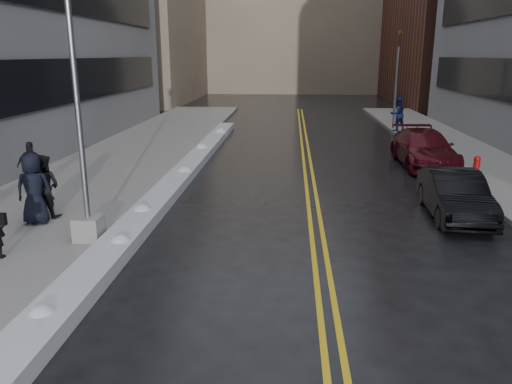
% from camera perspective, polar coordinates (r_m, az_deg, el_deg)
% --- Properties ---
extents(ground, '(160.00, 160.00, 0.00)m').
position_cam_1_polar(ground, '(10.78, -5.78, -10.35)').
color(ground, black).
rests_on(ground, ground).
extents(sidewalk_west, '(5.50, 50.00, 0.15)m').
position_cam_1_polar(sidewalk_west, '(21.44, -16.56, 2.41)').
color(sidewalk_west, gray).
rests_on(sidewalk_west, ground).
extents(sidewalk_east, '(4.00, 50.00, 0.15)m').
position_cam_1_polar(sidewalk_east, '(21.72, 26.27, 1.60)').
color(sidewalk_east, gray).
rests_on(sidewalk_east, ground).
extents(lane_line_left, '(0.12, 50.00, 0.01)m').
position_cam_1_polar(lane_line_left, '(20.11, 5.64, 1.94)').
color(lane_line_left, gold).
rests_on(lane_line_left, ground).
extents(lane_line_right, '(0.12, 50.00, 0.01)m').
position_cam_1_polar(lane_line_right, '(20.12, 6.50, 1.92)').
color(lane_line_right, gold).
rests_on(lane_line_right, ground).
extents(snow_ridge, '(0.90, 30.00, 0.34)m').
position_cam_1_polar(snow_ridge, '(18.60, -9.14, 1.23)').
color(snow_ridge, silver).
rests_on(snow_ridge, ground).
extents(building_west_far, '(14.00, 22.00, 18.00)m').
position_cam_1_polar(building_west_far, '(56.42, -14.64, 19.38)').
color(building_west_far, gray).
rests_on(building_west_far, ground).
extents(building_far, '(36.00, 16.00, 22.00)m').
position_cam_1_polar(building_far, '(69.84, 4.50, 20.60)').
color(building_far, gray).
rests_on(building_far, ground).
extents(lamppost, '(0.65, 0.65, 7.62)m').
position_cam_1_polar(lamppost, '(12.79, -19.35, 4.93)').
color(lamppost, gray).
rests_on(lamppost, sidewalk_west).
extents(fire_hydrant, '(0.26, 0.26, 0.73)m').
position_cam_1_polar(fire_hydrant, '(21.26, 23.92, 2.92)').
color(fire_hydrant, maroon).
rests_on(fire_hydrant, sidewalk_east).
extents(traffic_signal, '(0.16, 0.20, 6.00)m').
position_cam_1_polar(traffic_signal, '(34.25, 15.79, 12.76)').
color(traffic_signal, gray).
rests_on(traffic_signal, sidewalk_east).
extents(pedestrian_b, '(0.99, 0.84, 1.81)m').
position_cam_1_polar(pedestrian_b, '(15.43, -23.00, 0.64)').
color(pedestrian_b, black).
rests_on(pedestrian_b, sidewalk_west).
extents(pedestrian_c, '(1.04, 0.75, 1.96)m').
position_cam_1_polar(pedestrian_c, '(14.91, -24.05, 0.32)').
color(pedestrian_c, black).
rests_on(pedestrian_c, sidewalk_west).
extents(pedestrian_d, '(1.04, 0.60, 1.67)m').
position_cam_1_polar(pedestrian_d, '(18.79, -24.22, 2.75)').
color(pedestrian_d, black).
rests_on(pedestrian_d, sidewalk_west).
extents(pedestrian_east, '(1.19, 1.06, 2.03)m').
position_cam_1_polar(pedestrian_east, '(31.91, 15.88, 8.55)').
color(pedestrian_east, navy).
rests_on(pedestrian_east, sidewalk_east).
extents(car_black, '(1.65, 4.23, 1.37)m').
position_cam_1_polar(car_black, '(15.81, 21.78, -0.30)').
color(car_black, black).
rests_on(car_black, ground).
extents(car_maroon, '(2.16, 5.26, 1.53)m').
position_cam_1_polar(car_maroon, '(22.78, 18.65, 4.75)').
color(car_maroon, '#3F0A11').
rests_on(car_maroon, ground).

